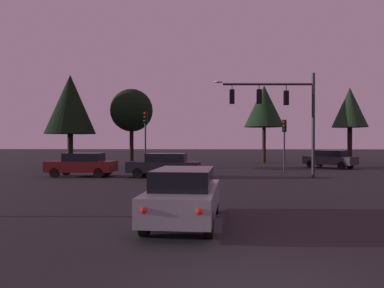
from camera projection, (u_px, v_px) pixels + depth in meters
ground_plane at (218, 170)px, 30.12m from camera, size 168.00×168.00×0.00m
traffic_signal_mast_arm at (281, 106)px, 23.83m from camera, size 6.34×0.53×6.56m
traffic_light_corner_left at (145, 129)px, 27.11m from camera, size 0.31×0.35×4.45m
traffic_light_corner_right at (284, 135)px, 28.27m from camera, size 0.37×0.39×3.88m
car_nearside_lane at (184, 195)px, 10.41m from camera, size 2.04×4.71×1.52m
car_crossing_left at (165, 165)px, 23.90m from camera, size 4.69×2.12×1.52m
car_crossing_right at (82, 164)px, 24.54m from camera, size 4.45×2.11×1.52m
car_far_lane at (330, 159)px, 32.37m from camera, size 4.22×4.21×1.52m
tree_behind_sign at (70, 105)px, 32.08m from camera, size 4.24×4.24×7.92m
tree_left_far at (264, 106)px, 40.35m from camera, size 4.22×4.22×8.23m
tree_center_horizon at (132, 111)px, 33.63m from camera, size 3.76×3.76×6.91m
tree_right_cluster at (350, 108)px, 40.50m from camera, size 3.70×3.70×8.04m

